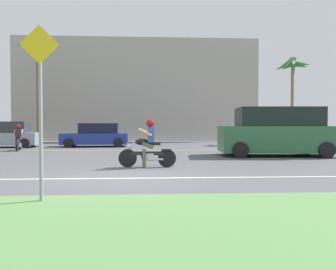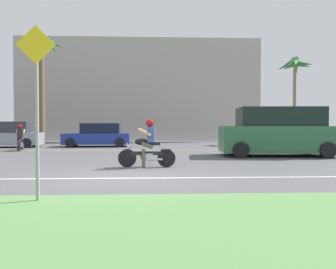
{
  "view_description": "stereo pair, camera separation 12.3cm",
  "coord_description": "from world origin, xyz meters",
  "px_view_note": "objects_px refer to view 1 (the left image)",
  "views": [
    {
      "loc": [
        0.71,
        -7.88,
        1.28
      ],
      "look_at": [
        1.31,
        3.47,
        0.97
      ],
      "focal_mm": 34.33,
      "sensor_mm": 36.0,
      "label": 1
    },
    {
      "loc": [
        0.83,
        -7.88,
        1.28
      ],
      "look_at": [
        1.31,
        3.47,
        0.97
      ],
      "focal_mm": 34.33,
      "sensor_mm": 36.0,
      "label": 2
    }
  ],
  "objects_px": {
    "suv_nearby": "(277,133)",
    "palm_tree_2": "(39,51)",
    "street_sign": "(40,97)",
    "motorcyclist": "(148,147)",
    "parked_car_0": "(4,135)",
    "palm_tree_0": "(292,69)",
    "parked_car_1": "(96,136)",
    "motorcyclist_distant": "(18,140)"
  },
  "relations": [
    {
      "from": "suv_nearby",
      "to": "palm_tree_2",
      "type": "bearing_deg",
      "value": 142.77
    },
    {
      "from": "palm_tree_2",
      "to": "street_sign",
      "type": "relative_size",
      "value": 2.74
    },
    {
      "from": "motorcyclist",
      "to": "parked_car_0",
      "type": "height_order",
      "value": "parked_car_0"
    },
    {
      "from": "suv_nearby",
      "to": "street_sign",
      "type": "height_order",
      "value": "street_sign"
    },
    {
      "from": "palm_tree_0",
      "to": "parked_car_1",
      "type": "bearing_deg",
      "value": -169.2
    },
    {
      "from": "suv_nearby",
      "to": "motorcyclist",
      "type": "bearing_deg",
      "value": -147.47
    },
    {
      "from": "suv_nearby",
      "to": "parked_car_1",
      "type": "distance_m",
      "value": 10.94
    },
    {
      "from": "parked_car_1",
      "to": "palm_tree_0",
      "type": "bearing_deg",
      "value": 10.8
    },
    {
      "from": "palm_tree_0",
      "to": "motorcyclist_distant",
      "type": "bearing_deg",
      "value": -161.59
    },
    {
      "from": "motorcyclist",
      "to": "motorcyclist_distant",
      "type": "xyz_separation_m",
      "value": [
        -6.74,
        7.02,
        -0.06
      ]
    },
    {
      "from": "parked_car_1",
      "to": "motorcyclist",
      "type": "bearing_deg",
      "value": -72.08
    },
    {
      "from": "street_sign",
      "to": "motorcyclist_distant",
      "type": "bearing_deg",
      "value": 113.48
    },
    {
      "from": "motorcyclist_distant",
      "to": "palm_tree_2",
      "type": "bearing_deg",
      "value": 100.13
    },
    {
      "from": "motorcyclist",
      "to": "suv_nearby",
      "type": "relative_size",
      "value": 0.36
    },
    {
      "from": "palm_tree_2",
      "to": "motorcyclist_distant",
      "type": "xyz_separation_m",
      "value": [
        1.18,
        -6.58,
        -6.04
      ]
    },
    {
      "from": "palm_tree_0",
      "to": "motorcyclist_distant",
      "type": "distance_m",
      "value": 18.48
    },
    {
      "from": "motorcyclist",
      "to": "parked_car_0",
      "type": "bearing_deg",
      "value": 131.84
    },
    {
      "from": "palm_tree_2",
      "to": "motorcyclist_distant",
      "type": "bearing_deg",
      "value": -79.87
    },
    {
      "from": "suv_nearby",
      "to": "motorcyclist_distant",
      "type": "relative_size",
      "value": 3.15
    },
    {
      "from": "suv_nearby",
      "to": "parked_car_0",
      "type": "distance_m",
      "value": 15.4
    },
    {
      "from": "suv_nearby",
      "to": "palm_tree_0",
      "type": "height_order",
      "value": "palm_tree_0"
    },
    {
      "from": "parked_car_1",
      "to": "motorcyclist_distant",
      "type": "relative_size",
      "value": 2.59
    },
    {
      "from": "palm_tree_0",
      "to": "palm_tree_2",
      "type": "height_order",
      "value": "palm_tree_2"
    },
    {
      "from": "parked_car_1",
      "to": "palm_tree_2",
      "type": "bearing_deg",
      "value": 142.9
    },
    {
      "from": "street_sign",
      "to": "palm_tree_2",
      "type": "bearing_deg",
      "value": 108.88
    },
    {
      "from": "motorcyclist",
      "to": "palm_tree_0",
      "type": "relative_size",
      "value": 0.28
    },
    {
      "from": "parked_car_0",
      "to": "palm_tree_0",
      "type": "xyz_separation_m",
      "value": [
        18.87,
        2.99,
        4.61
      ]
    },
    {
      "from": "palm_tree_2",
      "to": "motorcyclist_distant",
      "type": "relative_size",
      "value": 5.02
    },
    {
      "from": "palm_tree_0",
      "to": "motorcyclist_distant",
      "type": "height_order",
      "value": "palm_tree_0"
    },
    {
      "from": "suv_nearby",
      "to": "street_sign",
      "type": "xyz_separation_m",
      "value": [
        -7.12,
        -8.07,
        0.75
      ]
    },
    {
      "from": "parked_car_1",
      "to": "palm_tree_0",
      "type": "xyz_separation_m",
      "value": [
        13.47,
        2.57,
        4.65
      ]
    },
    {
      "from": "motorcyclist",
      "to": "suv_nearby",
      "type": "distance_m",
      "value": 6.45
    },
    {
      "from": "parked_car_0",
      "to": "motorcyclist",
      "type": "bearing_deg",
      "value": -48.16
    },
    {
      "from": "parked_car_0",
      "to": "palm_tree_2",
      "type": "xyz_separation_m",
      "value": [
        0.75,
        3.93,
        5.89
      ]
    },
    {
      "from": "motorcyclist",
      "to": "palm_tree_2",
      "type": "relative_size",
      "value": 0.22
    },
    {
      "from": "motorcyclist",
      "to": "parked_car_0",
      "type": "xyz_separation_m",
      "value": [
        -8.66,
        9.67,
        0.09
      ]
    },
    {
      "from": "palm_tree_2",
      "to": "street_sign",
      "type": "distance_m",
      "value": 19.86
    },
    {
      "from": "motorcyclist",
      "to": "street_sign",
      "type": "relative_size",
      "value": 0.61
    },
    {
      "from": "street_sign",
      "to": "parked_car_0",
      "type": "bearing_deg",
      "value": 116.04
    },
    {
      "from": "palm_tree_0",
      "to": "motorcyclist_distant",
      "type": "relative_size",
      "value": 3.97
    },
    {
      "from": "parked_car_1",
      "to": "street_sign",
      "type": "bearing_deg",
      "value": -83.86
    },
    {
      "from": "parked_car_0",
      "to": "motorcyclist_distant",
      "type": "xyz_separation_m",
      "value": [
        1.92,
        -2.65,
        -0.14
      ]
    }
  ]
}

